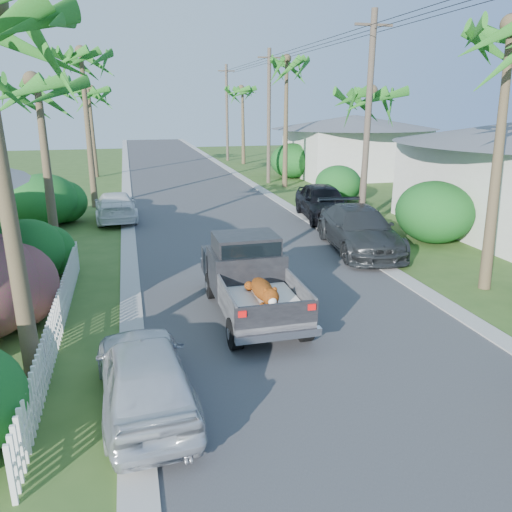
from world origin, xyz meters
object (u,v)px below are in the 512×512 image
object	(u,v)px
pickup_truck	(248,274)
house_right_far	(353,148)
parked_car_rf	(323,202)
parked_car_rm	(359,230)
palm_l_b	(36,82)
palm_l_d	(88,89)
palm_r_b	(370,92)
palm_l_c	(81,53)
palm_r_d	(243,89)
parked_car_lf	(116,206)
palm_r_c	(287,60)
utility_pole_d	(227,113)
utility_pole_b	(367,125)
parked_car_ln	(145,375)
utility_pole_c	(269,116)

from	to	relation	value
pickup_truck	house_right_far	bearing A→B (deg)	59.44
parked_car_rf	house_right_far	xyz separation A→B (m)	(8.00, 13.97, 1.26)
parked_car_rm	palm_l_b	xyz separation A→B (m)	(-11.15, 1.36, 5.33)
palm_l_d	palm_r_b	xyz separation A→B (m)	(13.10, -19.00, -0.49)
palm_l_c	palm_r_d	size ratio (longest dim) A/B	1.15
palm_r_b	palm_l_b	bearing A→B (deg)	-167.38
pickup_truck	palm_l_d	distance (m)	28.96
parked_car_lf	house_right_far	bearing A→B (deg)	-149.76
house_right_far	palm_l_d	bearing A→B (deg)	168.41
palm_l_c	palm_r_c	distance (m)	12.84
parked_car_rm	house_right_far	distance (m)	21.25
palm_r_d	utility_pole_d	distance (m)	3.79
pickup_truck	palm_r_c	xyz separation A→B (m)	(7.33, 19.93, 7.10)
palm_l_d	palm_r_b	size ratio (longest dim) A/B	1.07
pickup_truck	palm_r_c	world-z (taller)	palm_r_c
palm_r_d	palm_r_b	bearing A→B (deg)	-89.77
parked_car_lf	pickup_truck	bearing A→B (deg)	103.77
palm_l_d	house_right_far	distance (m)	20.37
parked_car_lf	utility_pole_b	size ratio (longest dim) A/B	0.52
parked_car_ln	palm_l_d	distance (m)	32.65
palm_r_d	parked_car_lf	bearing A→B (deg)	-117.60
house_right_far	utility_pole_b	distance (m)	18.71
pickup_truck	parked_car_rm	bearing A→B (deg)	39.82
palm_l_c	utility_pole_b	world-z (taller)	palm_l_c
parked_car_ln	palm_r_c	size ratio (longest dim) A/B	0.44
parked_car_lf	palm_r_b	xyz separation A→B (m)	(11.42, -3.35, 5.27)
palm_r_c	parked_car_ln	bearing A→B (deg)	-113.15
palm_l_b	utility_pole_d	distance (m)	33.42
palm_l_c	palm_r_d	xyz separation A→B (m)	(12.50, 18.00, -1.18)
palm_l_c	palm_r_c	bearing A→B (deg)	18.15
parked_car_lf	palm_l_c	distance (m)	8.19
palm_l_b	parked_car_rm	bearing A→B (deg)	-6.97
pickup_truck	palm_l_c	distance (m)	18.03
palm_r_c	palm_r_d	xyz separation A→B (m)	(0.30, 14.00, -1.37)
pickup_truck	parked_car_lf	distance (m)	12.83
parked_car_ln	palm_r_c	distance (m)	27.18
palm_l_d	palm_r_b	world-z (taller)	palm_l_d
pickup_truck	palm_l_c	bearing A→B (deg)	106.99
utility_pole_d	palm_r_d	bearing A→B (deg)	-73.30
palm_r_c	utility_pole_c	xyz separation A→B (m)	(-0.60, 2.00, -3.51)
parked_car_lf	house_right_far	size ratio (longest dim) A/B	0.52
parked_car_rm	parked_car_ln	xyz separation A→B (m)	(-8.43, -8.69, -0.12)
parked_car_ln	utility_pole_d	world-z (taller)	utility_pole_d
parked_car_lf	palm_l_c	bearing A→B (deg)	-75.00
palm_l_c	palm_r_b	world-z (taller)	palm_l_c
palm_r_c	palm_l_c	bearing A→B (deg)	-161.85
parked_car_rm	utility_pole_b	size ratio (longest dim) A/B	0.62
parked_car_rm	house_right_far	world-z (taller)	house_right_far
palm_l_b	utility_pole_d	xyz separation A→B (m)	(12.40, 31.00, -1.55)
pickup_truck	palm_r_d	size ratio (longest dim) A/B	0.64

